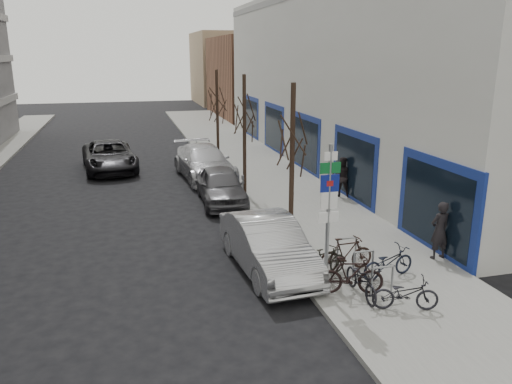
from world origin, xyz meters
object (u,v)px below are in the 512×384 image
bike_near_right (350,275)px  bike_far_inner (346,254)px  lane_car (109,156)px  tree_near (293,128)px  pedestrian_near (440,230)px  bike_mid_inner (326,262)px  parked_car_front (268,245)px  highway_sign_pole (328,211)px  parked_car_back (204,162)px  tree_mid (244,107)px  bike_near_left (362,278)px  tree_far (217,95)px  bike_far_curb (406,291)px  meter_mid (243,187)px  parked_car_mid (221,186)px  bike_rack (363,261)px  pedestrian_far (341,176)px  meter_front (282,230)px  bike_mid_curb (388,260)px  meter_back (219,161)px

bike_near_right → bike_far_inner: (0.52, 1.41, -0.01)m
lane_car → tree_near: bearing=-72.5°
tree_near → pedestrian_near: 5.57m
bike_mid_inner → parked_car_front: (-1.39, 1.15, 0.21)m
highway_sign_pole → parked_car_back: (-1.00, 14.09, -1.60)m
tree_mid → bike_near_left: tree_mid is taller
tree_far → bike_far_curb: bearing=-85.6°
bike_mid_inner → meter_mid: bearing=-13.9°
tree_far → parked_car_mid: 7.90m
meter_mid → bike_rack: bearing=-78.2°
bike_near_right → lane_car: bearing=35.6°
highway_sign_pole → tree_mid: size_ratio=0.76×
tree_near → bike_far_inner: tree_near is taller
bike_rack → tree_mid: 10.08m
bike_near_left → pedestrian_far: pedestrian_far is taller
meter_front → parked_car_mid: 6.47m
parked_car_back → bike_near_left: bearing=-88.0°
bike_mid_inner → parked_car_mid: size_ratio=0.33×
lane_car → pedestrian_near: size_ratio=3.17×
bike_near_right → bike_mid_curb: bearing=-50.6°
tree_far → parked_car_back: size_ratio=0.93×
tree_far → pedestrian_far: size_ratio=3.05×
meter_front → bike_far_curb: (1.83, -4.36, -0.26)m
pedestrian_far → parked_car_mid: bearing=13.9°
meter_front → bike_far_inner: size_ratio=0.72×
meter_mid → pedestrian_near: size_ratio=0.69×
meter_mid → parked_car_back: parked_car_back is taller
bike_far_inner → meter_back: bearing=3.0°
meter_mid → highway_sign_pole: bearing=-88.3°
tree_near → bike_far_inner: 4.23m
meter_front → parked_car_back: parked_car_back is taller
bike_rack → lane_car: 18.23m
bike_far_curb → parked_car_mid: parked_car_mid is taller
bike_rack → bike_far_curb: size_ratio=1.37×
bike_near_left → bike_near_right: (-0.23, 0.19, 0.02)m
bike_near_left → parked_car_mid: (-1.85, 9.84, 0.11)m
meter_front → bike_mid_curb: 3.48m
bike_near_left → meter_mid: bearing=97.2°
meter_back → bike_mid_inner: meter_back is taller
lane_car → meter_back: bearing=-36.9°
parked_car_mid → parked_car_back: (0.00, 4.65, 0.07)m
bike_near_right → parked_car_front: (-1.62, 2.31, 0.12)m
tree_near → lane_car: 15.44m
meter_back → parked_car_mid: parked_car_mid is taller
pedestrian_far → parked_car_back: bearing=-23.3°
bike_far_inner → pedestrian_near: bearing=-91.3°
highway_sign_pole → pedestrian_near: size_ratio=2.27×
pedestrian_near → pedestrian_far: pedestrian_near is taller
tree_near → tree_mid: size_ratio=1.00×
tree_far → bike_near_left: size_ratio=3.18×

